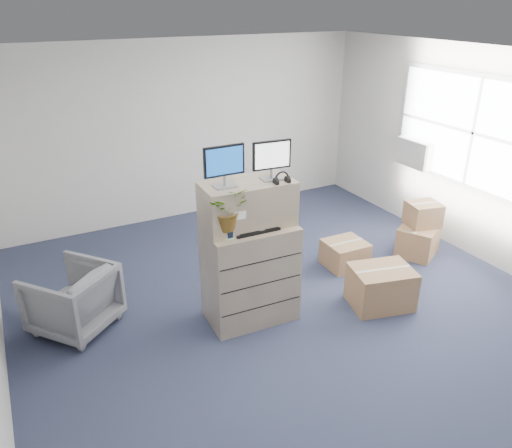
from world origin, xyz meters
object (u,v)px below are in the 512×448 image
object	(u,v)px
water_bottle	(254,213)
office_chair	(72,296)
monitor_right	(272,158)
filing_cabinet_lower	(250,273)
keyboard	(255,230)
monitor_left	(224,164)
potted_plant	(227,214)

from	to	relation	value
water_bottle	office_chair	bearing A→B (deg)	159.42
monitor_right	office_chair	xyz separation A→B (m)	(-2.06, 0.69, -1.44)
filing_cabinet_lower	office_chair	distance (m)	1.94
keyboard	office_chair	xyz separation A→B (m)	(-1.80, 0.82, -0.74)
monitor_left	water_bottle	size ratio (longest dim) A/B	1.51
monitor_right	potted_plant	xyz separation A→B (m)	(-0.57, -0.11, -0.47)
filing_cabinet_lower	potted_plant	distance (m)	0.87
monitor_right	water_bottle	distance (m)	0.61
potted_plant	monitor_right	bearing A→B (deg)	11.01
monitor_left	potted_plant	size ratio (longest dim) A/B	0.92
monitor_left	filing_cabinet_lower	bearing A→B (deg)	-8.06
water_bottle	potted_plant	xyz separation A→B (m)	(-0.36, -0.11, 0.11)
monitor_left	monitor_right	distance (m)	0.52
office_chair	keyboard	bearing A→B (deg)	116.29
monitor_left	office_chair	world-z (taller)	monitor_left
water_bottle	monitor_right	bearing A→B (deg)	0.66
potted_plant	office_chair	xyz separation A→B (m)	(-1.49, 0.80, -0.98)
monitor_right	monitor_left	bearing A→B (deg)	-177.47
monitor_left	keyboard	xyz separation A→B (m)	(0.26, -0.15, -0.71)
filing_cabinet_lower	monitor_left	bearing A→B (deg)	174.48
filing_cabinet_lower	water_bottle	bearing A→B (deg)	15.34
filing_cabinet_lower	office_chair	xyz separation A→B (m)	(-1.80, 0.71, -0.16)
monitor_left	keyboard	world-z (taller)	monitor_left
monitor_right	keyboard	distance (m)	0.76
monitor_left	monitor_right	world-z (taller)	monitor_left
monitor_right	office_chair	world-z (taller)	monitor_right
filing_cabinet_lower	monitor_right	distance (m)	1.30
monitor_right	filing_cabinet_lower	bearing A→B (deg)	-171.97
keyboard	office_chair	distance (m)	2.11
filing_cabinet_lower	monitor_right	world-z (taller)	monitor_right
monitor_left	keyboard	distance (m)	0.77
potted_plant	office_chair	bearing A→B (deg)	151.75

